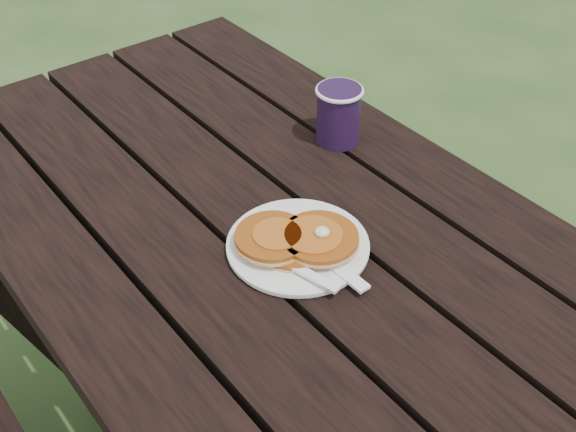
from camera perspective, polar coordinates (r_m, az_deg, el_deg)
plate at (r=1.09m, az=0.78°, el=-2.40°), size 0.27×0.27×0.01m
pancake_stack at (r=1.07m, az=0.74°, el=-1.86°), size 0.17×0.16×0.04m
knife at (r=1.06m, az=2.79°, el=-3.19°), size 0.02×0.18×0.00m
fork at (r=1.03m, az=1.47°, el=-4.53°), size 0.07×0.16×0.01m
coffee_cup at (r=1.30m, az=4.01°, el=8.22°), size 0.09×0.09×0.11m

